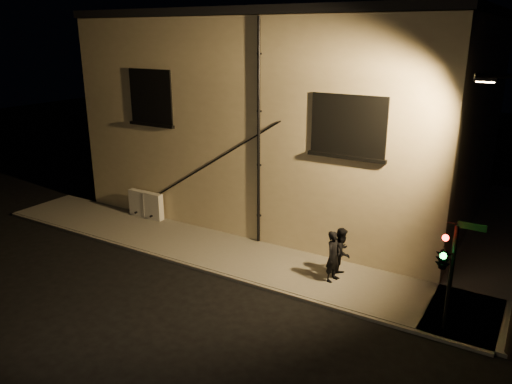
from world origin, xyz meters
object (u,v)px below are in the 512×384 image
Objects in this scene: pedestrian_b at (342,252)px; traffic_signal at (444,258)px; pedestrian_a at (333,256)px; utility_cabinet at (146,204)px.

pedestrian_b is 4.02m from traffic_signal.
traffic_signal reaches higher than pedestrian_a.
utility_cabinet is 1.03× the size of pedestrian_a.
utility_cabinet is at bearing 81.93° from pedestrian_b.
pedestrian_a reaches higher than utility_cabinet.
traffic_signal is at bearing -118.54° from pedestrian_b.
traffic_signal reaches higher than pedestrian_b.
utility_cabinet is 13.21m from traffic_signal.
pedestrian_b reaches higher than utility_cabinet.
traffic_signal is (3.54, -1.12, 1.27)m from pedestrian_a.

